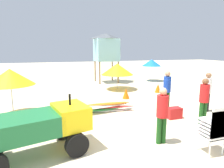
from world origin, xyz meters
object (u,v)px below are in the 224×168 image
object	(u,v)px
stacked_plastic_chairs	(215,127)
lifeguard_tower	(106,47)
traffic_cone_near	(126,94)
beach_umbrella_far	(117,69)
lifeguard_far_right	(204,98)
traffic_cone_far	(158,88)
lifeguard_near_right	(162,112)
cooler_box	(174,113)
beach_umbrella_left	(10,77)
utility_cart	(40,126)
lifeguard_near_center	(167,88)
lifeguard_near_left	(207,90)
beach_umbrella_mid	(152,63)
surfboard_pile	(107,107)

from	to	relation	value
stacked_plastic_chairs	lifeguard_tower	world-z (taller)	lifeguard_tower
traffic_cone_near	beach_umbrella_far	bearing A→B (deg)	81.14
lifeguard_far_right	traffic_cone_far	xyz separation A→B (m)	(1.27, 5.03, -0.68)
stacked_plastic_chairs	lifeguard_near_right	distance (m)	1.33
cooler_box	beach_umbrella_far	bearing A→B (deg)	92.01
beach_umbrella_left	traffic_cone_near	xyz separation A→B (m)	(5.47, 1.07, -1.31)
utility_cart	lifeguard_far_right	bearing A→B (deg)	3.93
beach_umbrella_far	traffic_cone_near	distance (m)	2.79
lifeguard_far_right	traffic_cone_near	distance (m)	4.47
lifeguard_near_right	lifeguard_tower	bearing A→B (deg)	81.63
lifeguard_near_center	cooler_box	distance (m)	1.23
lifeguard_far_right	traffic_cone_near	size ratio (longest dim) A/B	2.96
lifeguard_tower	traffic_cone_near	size ratio (longest dim) A/B	7.10
lifeguard_near_right	traffic_cone_far	distance (m)	6.85
lifeguard_near_left	beach_umbrella_left	xyz separation A→B (m)	(-7.91, 2.13, 0.61)
lifeguard_near_right	beach_umbrella_far	bearing A→B (deg)	79.47
lifeguard_tower	beach_umbrella_left	size ratio (longest dim) A/B	2.09
lifeguard_near_left	traffic_cone_near	world-z (taller)	lifeguard_near_left
beach_umbrella_left	beach_umbrella_mid	bearing A→B (deg)	31.38
lifeguard_near_left	traffic_cone_far	bearing A→B (deg)	88.78
surfboard_pile	lifeguard_far_right	size ratio (longest dim) A/B	1.53
lifeguard_far_right	cooler_box	size ratio (longest dim) A/B	2.91
utility_cart	traffic_cone_near	size ratio (longest dim) A/B	4.87
beach_umbrella_left	beach_umbrella_mid	world-z (taller)	beach_umbrella_left
beach_umbrella_far	traffic_cone_far	size ratio (longest dim) A/B	3.86
utility_cart	lifeguard_near_right	bearing A→B (deg)	-7.51
cooler_box	traffic_cone_far	bearing A→B (deg)	65.63
utility_cart	surfboard_pile	distance (m)	3.83
beach_umbrella_mid	traffic_cone_near	bearing A→B (deg)	-131.75
surfboard_pile	lifeguard_far_right	bearing A→B (deg)	-39.18
beach_umbrella_mid	lifeguard_tower	bearing A→B (deg)	170.68
lifeguard_near_right	traffic_cone_near	bearing A→B (deg)	78.63
beach_umbrella_far	surfboard_pile	bearing A→B (deg)	-115.35
lifeguard_near_right	cooler_box	world-z (taller)	lifeguard_near_right
lifeguard_far_right	traffic_cone_far	bearing A→B (deg)	75.78
beach_umbrella_mid	cooler_box	world-z (taller)	beach_umbrella_mid
utility_cart	lifeguard_near_center	xyz separation A→B (m)	(5.12, 2.06, 0.24)
lifeguard_near_left	beach_umbrella_far	size ratio (longest dim) A/B	0.79
stacked_plastic_chairs	surfboard_pile	size ratio (longest dim) A/B	0.50
utility_cart	stacked_plastic_chairs	distance (m)	4.40
lifeguard_far_right	beach_umbrella_mid	world-z (taller)	beach_umbrella_mid
beach_umbrella_mid	cooler_box	size ratio (longest dim) A/B	3.27
stacked_plastic_chairs	beach_umbrella_far	bearing A→B (deg)	86.76
lifeguard_near_left	beach_umbrella_left	distance (m)	8.22
surfboard_pile	beach_umbrella_mid	world-z (taller)	beach_umbrella_mid
lifeguard_near_center	traffic_cone_far	xyz separation A→B (m)	(1.67, 3.34, -0.74)
utility_cart	lifeguard_near_center	size ratio (longest dim) A/B	1.56
utility_cart	cooler_box	distance (m)	5.05
lifeguard_tower	traffic_cone_far	bearing A→B (deg)	-67.90
surfboard_pile	beach_umbrella_left	distance (m)	4.11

